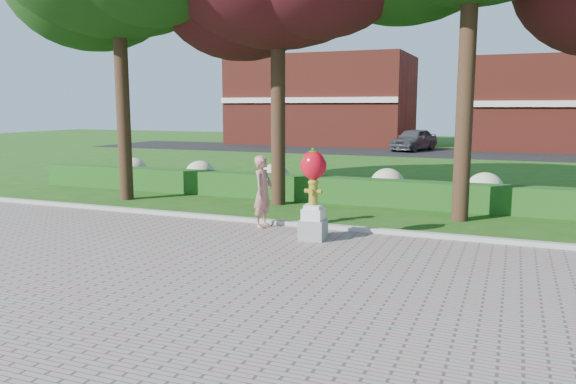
% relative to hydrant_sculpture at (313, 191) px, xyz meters
% --- Properties ---
extents(ground, '(100.00, 100.00, 0.00)m').
position_rel_hydrant_sculpture_xyz_m(ground, '(-0.63, -1.82, -1.14)').
color(ground, '#1E4D13').
rests_on(ground, ground).
extents(walkway, '(40.00, 14.00, 0.04)m').
position_rel_hydrant_sculpture_xyz_m(walkway, '(-0.63, -5.82, -1.12)').
color(walkway, gray).
rests_on(walkway, ground).
extents(curb, '(40.00, 0.18, 0.15)m').
position_rel_hydrant_sculpture_xyz_m(curb, '(-0.63, 1.18, -1.06)').
color(curb, '#ADADA5').
rests_on(curb, ground).
extents(lawn_hedge, '(24.00, 0.70, 0.80)m').
position_rel_hydrant_sculpture_xyz_m(lawn_hedge, '(-0.63, 5.18, -0.74)').
color(lawn_hedge, '#1C4A15').
rests_on(lawn_hedge, ground).
extents(hydrangea_row, '(20.10, 1.10, 0.99)m').
position_rel_hydrant_sculpture_xyz_m(hydrangea_row, '(-0.06, 6.18, -0.59)').
color(hydrangea_row, '#B8C395').
rests_on(hydrangea_row, ground).
extents(street, '(50.00, 8.00, 0.02)m').
position_rel_hydrant_sculpture_xyz_m(street, '(-0.63, 26.18, -1.13)').
color(street, black).
rests_on(street, ground).
extents(building_left, '(14.00, 8.00, 7.00)m').
position_rel_hydrant_sculpture_xyz_m(building_left, '(-10.63, 32.18, 2.36)').
color(building_left, maroon).
rests_on(building_left, ground).
extents(building_right, '(12.00, 8.00, 6.40)m').
position_rel_hydrant_sculpture_xyz_m(building_right, '(7.37, 32.18, 2.06)').
color(building_right, maroon).
rests_on(building_right, ground).
extents(hydrant_sculpture, '(0.60, 0.59, 2.07)m').
position_rel_hydrant_sculpture_xyz_m(hydrant_sculpture, '(0.00, 0.00, 0.00)').
color(hydrant_sculpture, gray).
rests_on(hydrant_sculpture, walkway).
extents(woman, '(0.46, 0.67, 1.79)m').
position_rel_hydrant_sculpture_xyz_m(woman, '(-1.60, 0.78, -0.20)').
color(woman, '#AE6F63').
rests_on(woman, walkway).
extents(parked_car, '(3.03, 4.83, 1.53)m').
position_rel_hydrant_sculpture_xyz_m(parked_car, '(-2.33, 27.26, -0.35)').
color(parked_car, '#46484E').
rests_on(parked_car, street).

